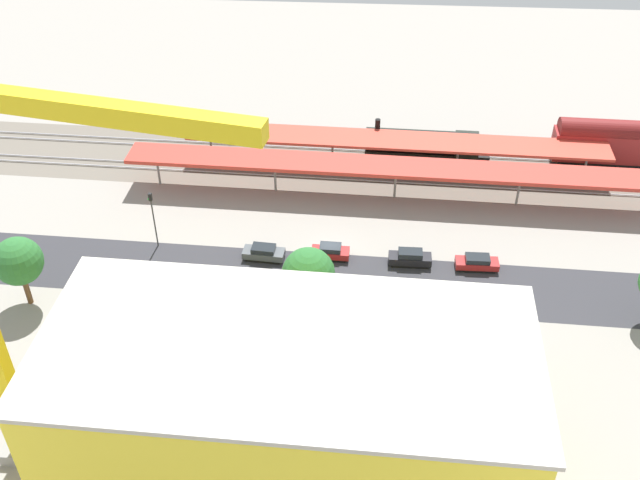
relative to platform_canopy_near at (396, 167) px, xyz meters
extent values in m
plane|color=gray|center=(7.38, 12.15, -4.37)|extent=(162.84, 162.84, 0.00)
cube|color=#665E54|center=(7.38, -7.25, -4.37)|extent=(102.20, 17.68, 0.01)
cube|color=#2D2D33|center=(7.38, 16.57, -4.37)|extent=(102.03, 12.56, 0.01)
cube|color=#9E9EA8|center=(7.38, -11.03, -4.19)|extent=(101.71, 3.68, 0.12)
cube|color=#9E9EA8|center=(7.38, -9.59, -4.19)|extent=(101.71, 3.68, 0.12)
cube|color=#9E9EA8|center=(7.38, -4.90, -4.19)|extent=(101.71, 3.68, 0.12)
cube|color=#9E9EA8|center=(7.38, -3.46, -4.19)|extent=(101.71, 3.68, 0.12)
cube|color=#B73328|center=(0.00, 0.00, 0.03)|extent=(67.34, 7.03, 0.49)
cylinder|color=slate|center=(-15.11, 0.53, -2.29)|extent=(0.30, 0.30, 4.15)
cylinder|color=slate|center=(0.00, 0.00, -2.29)|extent=(0.30, 0.30, 4.15)
cylinder|color=slate|center=(15.11, -0.53, -2.29)|extent=(0.30, 0.30, 4.15)
cylinder|color=slate|center=(30.23, -1.06, -2.29)|extent=(0.30, 0.30, 4.15)
cube|color=#C63D2D|center=(-0.01, -7.65, -0.54)|extent=(55.41, 6.90, 0.37)
cylinder|color=slate|center=(-24.87, -6.78, -2.55)|extent=(0.30, 0.30, 3.65)
cylinder|color=slate|center=(-8.30, -7.36, -2.55)|extent=(0.30, 0.30, 3.65)
cylinder|color=slate|center=(8.27, -7.94, -2.55)|extent=(0.30, 0.30, 3.65)
cylinder|color=slate|center=(24.84, -8.52, -2.55)|extent=(0.30, 0.30, 3.65)
cube|color=black|center=(-4.48, -10.31, -3.87)|extent=(16.80, 3.17, 1.00)
cylinder|color=black|center=(-2.93, -10.36, -1.94)|extent=(13.70, 3.35, 2.87)
cube|color=black|center=(-9.73, -10.12, -2.65)|extent=(3.22, 3.18, 3.44)
cylinder|color=black|center=(2.37, -10.55, 0.20)|extent=(0.70, 0.70, 1.40)
cube|color=black|center=(-29.94, -10.31, -4.07)|extent=(15.87, 3.04, 0.60)
cube|color=maroon|center=(-29.94, -10.31, -1.82)|extent=(17.65, 3.73, 3.91)
cylinder|color=maroon|center=(-29.94, -10.31, 0.39)|extent=(16.94, 3.70, 3.12)
cube|color=black|center=(-8.92, 13.54, -4.22)|extent=(3.97, 1.75, 0.30)
cube|color=maroon|center=(-8.92, 13.54, -3.70)|extent=(4.73, 1.83, 0.74)
cube|color=#1E2328|center=(-8.92, 13.54, -3.04)|extent=(2.65, 1.60, 0.58)
cube|color=black|center=(-1.54, 13.29, -4.22)|extent=(4.00, 1.66, 0.30)
cube|color=black|center=(-1.54, 13.29, -3.64)|extent=(4.76, 1.73, 0.87)
cube|color=#1E2328|center=(-1.54, 13.29, -2.88)|extent=(2.67, 1.52, 0.64)
cube|color=black|center=(7.36, 12.72, -4.22)|extent=(3.64, 1.86, 0.30)
cube|color=maroon|center=(7.36, 12.72, -3.69)|extent=(4.33, 1.95, 0.76)
cube|color=#1E2328|center=(7.36, 12.72, -3.01)|extent=(2.44, 1.67, 0.60)
cube|color=black|center=(14.82, 13.40, -4.22)|extent=(4.04, 2.10, 0.30)
cube|color=#474C51|center=(14.82, 13.40, -3.68)|extent=(4.79, 2.23, 0.78)
cube|color=#1E2328|center=(14.82, 13.40, -3.01)|extent=(2.73, 1.85, 0.56)
cube|color=yellow|center=(8.93, 41.33, 2.78)|extent=(35.98, 17.31, 14.29)
cube|color=#B7B2A8|center=(8.93, 41.33, 10.12)|extent=(36.60, 17.93, 0.40)
cube|color=gray|center=(31.33, 40.60, -3.77)|extent=(3.60, 3.60, 1.20)
cube|color=yellow|center=(21.71, 42.44, 29.28)|extent=(25.36, 5.98, 1.20)
cube|color=black|center=(2.78, 27.85, -4.12)|extent=(8.50, 3.03, 0.50)
cube|color=silver|center=(1.75, 27.95, -2.50)|extent=(6.46, 3.06, 2.73)
cube|color=#334C8C|center=(5.89, 27.53, -2.76)|extent=(2.31, 2.63, 2.22)
cube|color=black|center=(-6.49, 26.68, -4.12)|extent=(10.01, 3.52, 0.50)
cube|color=white|center=(-7.66, 26.83, -2.43)|extent=(7.71, 3.49, 2.88)
cube|color=maroon|center=(-2.80, 26.23, -2.58)|extent=(2.65, 2.87, 2.58)
cube|color=black|center=(17.17, 26.67, -4.12)|extent=(9.34, 2.90, 0.50)
cube|color=silver|center=(15.99, 26.75, -2.37)|extent=(7.00, 3.00, 3.01)
cube|color=silver|center=(20.58, 26.45, -2.65)|extent=(2.52, 2.70, 2.43)
cylinder|color=brown|center=(9.07, 21.62, -2.85)|extent=(0.38, 0.38, 3.03)
sphere|color=#28662D|center=(9.07, 21.62, 0.54)|extent=(5.36, 5.36, 5.36)
cylinder|color=brown|center=(38.32, 22.40, -2.49)|extent=(0.58, 0.58, 3.77)
sphere|color=#28662D|center=(38.32, 22.40, 1.15)|extent=(5.01, 5.01, 5.01)
cylinder|color=#333333|center=(27.33, 11.87, -1.23)|extent=(0.16, 0.16, 6.28)
cube|color=black|center=(27.33, 11.87, 2.36)|extent=(0.36, 0.36, 0.90)
sphere|color=green|center=(27.55, 11.87, 2.06)|extent=(0.20, 0.20, 0.20)
camera|label=1|loc=(4.05, 78.20, 47.98)|focal=41.67mm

